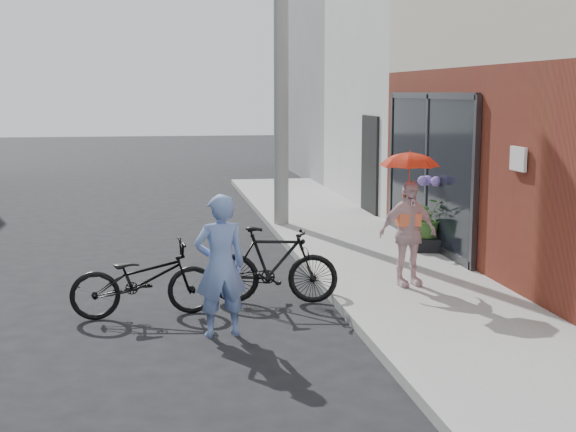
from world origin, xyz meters
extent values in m
plane|color=black|center=(0.00, 0.00, 0.00)|extent=(80.00, 80.00, 0.00)
cube|color=gray|center=(2.10, 2.00, 0.06)|extent=(2.20, 24.00, 0.12)
cube|color=#9E9E99|center=(0.94, 2.00, 0.06)|extent=(0.12, 24.00, 0.12)
cube|color=black|center=(3.16, 3.50, 1.36)|extent=(0.06, 3.80, 2.40)
cube|color=white|center=(3.16, 0.20, 1.82)|extent=(0.04, 0.40, 0.30)
cube|color=silver|center=(7.20, 9.00, 3.50)|extent=(8.00, 6.00, 7.00)
cube|color=gray|center=(7.20, 16.00, 3.50)|extent=(8.00, 8.00, 7.00)
cylinder|color=#9E9E99|center=(1.10, 6.00, 3.50)|extent=(0.28, 0.28, 7.00)
imported|color=#7591D0|center=(-0.60, -0.62, 0.78)|extent=(0.62, 0.46, 1.56)
imported|color=black|center=(-1.44, 0.29, 0.45)|extent=(1.76, 0.77, 0.90)
imported|color=black|center=(0.16, 0.66, 0.49)|extent=(1.67, 0.75, 0.97)
imported|color=beige|center=(1.96, 0.81, 0.81)|extent=(0.86, 0.48, 1.39)
imported|color=#EE3D1C|center=(1.96, 0.81, 1.83)|extent=(0.74, 0.74, 0.65)
cube|color=black|center=(3.00, 2.96, 0.23)|extent=(0.49, 0.49, 0.21)
imported|color=#386026|center=(3.00, 2.96, 0.66)|extent=(0.59, 0.51, 0.65)
camera|label=1|loc=(-1.26, -9.09, 2.64)|focal=50.00mm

